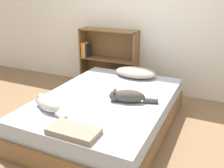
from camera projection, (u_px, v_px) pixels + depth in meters
ground_plane at (107, 126)px, 3.02m from camera, size 8.00×8.00×0.00m
wall_back at (146, 11)px, 3.72m from camera, size 8.00×0.06×2.50m
bed at (107, 112)px, 2.95m from camera, size 1.42×2.00×0.39m
pillow at (136, 72)px, 3.50m from camera, size 0.58×0.36×0.13m
cat_light at (47, 103)px, 2.54m from camera, size 0.51×0.30×0.15m
cat_dark at (127, 96)px, 2.71m from camera, size 0.52×0.25×0.15m
bookshelf at (108, 58)px, 4.12m from camera, size 0.96×0.26×0.96m
blanket_fold at (74, 131)px, 2.12m from camera, size 0.44×0.23×0.05m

